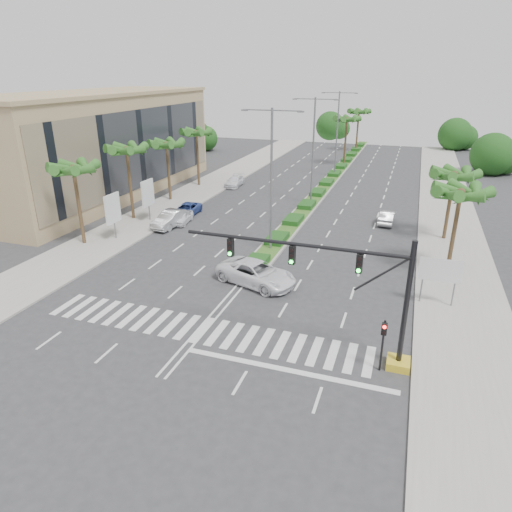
{
  "coord_description": "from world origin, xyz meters",
  "views": [
    {
      "loc": [
        10.96,
        -21.66,
        14.69
      ],
      "look_at": [
        1.62,
        5.43,
        3.0
      ],
      "focal_mm": 32.0,
      "sensor_mm": 36.0,
      "label": 1
    }
  ],
  "objects_px": {
    "car_parked_b": "(171,219)",
    "car_crossing": "(256,273)",
    "car_parked_d": "(234,181)",
    "car_parked_c": "(187,210)",
    "car_right": "(387,217)",
    "car_parked_a": "(182,217)"
  },
  "relations": [
    {
      "from": "car_right",
      "to": "car_parked_c",
      "type": "bearing_deg",
      "value": 14.89
    },
    {
      "from": "car_crossing",
      "to": "car_parked_a",
      "type": "bearing_deg",
      "value": 65.04
    },
    {
      "from": "car_parked_c",
      "to": "car_parked_d",
      "type": "xyz_separation_m",
      "value": [
        0.0,
        14.21,
        0.03
      ]
    },
    {
      "from": "car_parked_b",
      "to": "car_right",
      "type": "height_order",
      "value": "car_parked_b"
    },
    {
      "from": "car_parked_a",
      "to": "car_parked_d",
      "type": "height_order",
      "value": "car_parked_d"
    },
    {
      "from": "car_crossing",
      "to": "car_right",
      "type": "height_order",
      "value": "car_crossing"
    },
    {
      "from": "car_parked_a",
      "to": "car_parked_b",
      "type": "relative_size",
      "value": 0.75
    },
    {
      "from": "car_parked_d",
      "to": "car_right",
      "type": "xyz_separation_m",
      "value": [
        20.91,
        -10.05,
        0.01
      ]
    },
    {
      "from": "car_parked_b",
      "to": "car_parked_d",
      "type": "bearing_deg",
      "value": 96.39
    },
    {
      "from": "car_parked_c",
      "to": "car_parked_d",
      "type": "distance_m",
      "value": 14.22
    },
    {
      "from": "car_parked_b",
      "to": "car_parked_d",
      "type": "xyz_separation_m",
      "value": [
        -0.29,
        18.26,
        -0.15
      ]
    },
    {
      "from": "car_parked_b",
      "to": "car_crossing",
      "type": "bearing_deg",
      "value": -32.67
    },
    {
      "from": "car_crossing",
      "to": "car_right",
      "type": "xyz_separation_m",
      "value": [
        8.09,
        18.04,
        -0.17
      ]
    },
    {
      "from": "car_parked_b",
      "to": "car_parked_c",
      "type": "bearing_deg",
      "value": 99.62
    },
    {
      "from": "car_parked_b",
      "to": "car_parked_d",
      "type": "relative_size",
      "value": 1.07
    },
    {
      "from": "car_parked_c",
      "to": "car_right",
      "type": "relative_size",
      "value": 1.11
    },
    {
      "from": "car_parked_a",
      "to": "car_crossing",
      "type": "bearing_deg",
      "value": -50.34
    },
    {
      "from": "car_parked_a",
      "to": "car_parked_d",
      "type": "xyz_separation_m",
      "value": [
        -0.83,
        16.88,
        0.03
      ]
    },
    {
      "from": "car_parked_a",
      "to": "car_crossing",
      "type": "relative_size",
      "value": 0.61
    },
    {
      "from": "car_parked_c",
      "to": "car_right",
      "type": "distance_m",
      "value": 21.32
    },
    {
      "from": "car_parked_b",
      "to": "car_parked_c",
      "type": "distance_m",
      "value": 4.06
    },
    {
      "from": "car_parked_d",
      "to": "car_right",
      "type": "bearing_deg",
      "value": -29.66
    }
  ]
}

